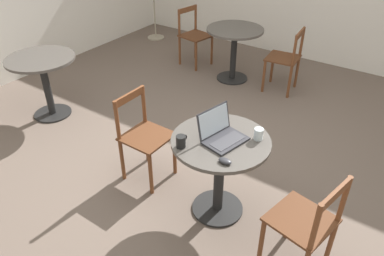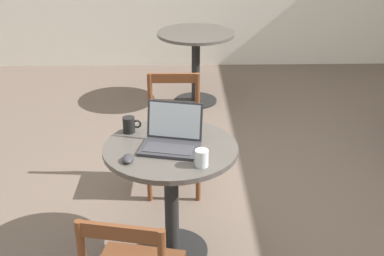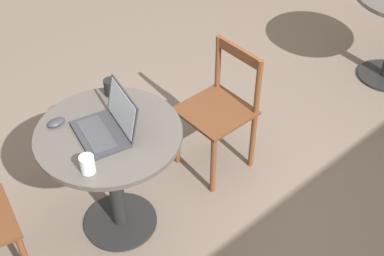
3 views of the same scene
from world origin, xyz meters
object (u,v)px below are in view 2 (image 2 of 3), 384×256
at_px(chair_near_back, 174,133).
at_px(drinking_glass, 202,158).
at_px(cafe_table_near, 171,175).
at_px(mug, 129,125).
at_px(laptop, 171,139).
at_px(mouse, 128,158).
at_px(cafe_table_far, 196,50).

xyz_separation_m(chair_near_back, drinking_glass, (0.16, -1.05, 0.35)).
bearing_deg(chair_near_back, cafe_table_near, -90.63).
bearing_deg(chair_near_back, mug, -112.66).
distance_m(laptop, mug, 0.32).
bearing_deg(drinking_glass, mug, 134.21).
bearing_deg(mug, chair_near_back, 67.34).
bearing_deg(mouse, cafe_table_near, 36.58).
bearing_deg(cafe_table_near, mouse, -143.42).
distance_m(mug, drinking_glass, 0.60).
bearing_deg(cafe_table_near, chair_near_back, 89.37).
bearing_deg(mouse, mug, 93.14).
bearing_deg(cafe_table_far, mug, -101.46).
bearing_deg(drinking_glass, laptop, 125.56).
xyz_separation_m(cafe_table_far, chair_near_back, (-0.21, -1.70, -0.11)).
xyz_separation_m(cafe_table_near, cafe_table_far, (0.22, 2.51, 0.00)).
bearing_deg(laptop, mouse, -144.50).
distance_m(laptop, mouse, 0.29).
xyz_separation_m(laptop, mouse, (-0.23, -0.17, -0.03)).
relative_size(cafe_table_far, laptop, 2.07).
relative_size(chair_near_back, mouse, 8.54).
xyz_separation_m(cafe_table_near, drinking_glass, (0.17, -0.23, 0.23)).
bearing_deg(mug, laptop, -38.26).
relative_size(cafe_table_near, laptop, 2.07).
height_order(mug, drinking_glass, mug).
bearing_deg(cafe_table_near, laptop, -29.12).
bearing_deg(laptop, cafe_table_near, 150.88).
xyz_separation_m(cafe_table_near, mouse, (-0.23, -0.17, 0.20)).
xyz_separation_m(cafe_table_far, drinking_glass, (-0.05, -2.74, 0.23)).
height_order(cafe_table_far, mug, mug).
distance_m(chair_near_back, mug, 0.75).
relative_size(laptop, mug, 3.35).
height_order(cafe_table_near, laptop, laptop).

